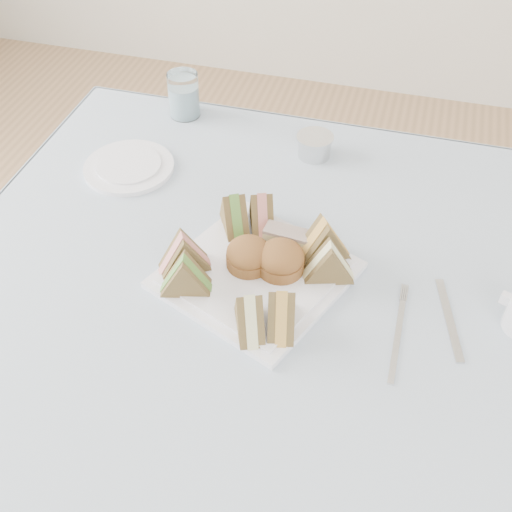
# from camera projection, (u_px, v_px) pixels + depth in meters

# --- Properties ---
(floor) EXTENTS (4.00, 4.00, 0.00)m
(floor) POSITION_uv_depth(u_px,v_px,m) (246.00, 487.00, 1.59)
(floor) COLOR #9E7751
(floor) RESTS_ON ground
(table) EXTENTS (0.90, 0.90, 0.74)m
(table) POSITION_uv_depth(u_px,v_px,m) (244.00, 404.00, 1.33)
(table) COLOR brown
(table) RESTS_ON floor
(tablecloth) EXTENTS (1.02, 1.02, 0.01)m
(tablecloth) POSITION_uv_depth(u_px,v_px,m) (241.00, 281.00, 1.07)
(tablecloth) COLOR silver
(tablecloth) RESTS_ON table
(serving_plate) EXTENTS (0.35, 0.35, 0.01)m
(serving_plate) POSITION_uv_depth(u_px,v_px,m) (256.00, 275.00, 1.06)
(serving_plate) COLOR white
(serving_plate) RESTS_ON tablecloth
(sandwich_fl_a) EXTENTS (0.09, 0.08, 0.08)m
(sandwich_fl_a) POSITION_uv_depth(u_px,v_px,m) (184.00, 252.00, 1.04)
(sandwich_fl_a) COLOR brown
(sandwich_fl_a) RESTS_ON serving_plate
(sandwich_fl_b) EXTENTS (0.09, 0.06, 0.07)m
(sandwich_fl_b) POSITION_uv_depth(u_px,v_px,m) (185.00, 273.00, 1.01)
(sandwich_fl_b) COLOR brown
(sandwich_fl_b) RESTS_ON serving_plate
(sandwich_fr_a) EXTENTS (0.06, 0.09, 0.08)m
(sandwich_fr_a) POSITION_uv_depth(u_px,v_px,m) (281.00, 308.00, 0.95)
(sandwich_fr_a) COLOR brown
(sandwich_fr_a) RESTS_ON serving_plate
(sandwich_fr_b) EXTENTS (0.07, 0.09, 0.07)m
(sandwich_fr_b) POSITION_uv_depth(u_px,v_px,m) (249.00, 312.00, 0.95)
(sandwich_fr_b) COLOR brown
(sandwich_fr_b) RESTS_ON serving_plate
(sandwich_bl_a) EXTENTS (0.08, 0.09, 0.08)m
(sandwich_bl_a) POSITION_uv_depth(u_px,v_px,m) (234.00, 211.00, 1.11)
(sandwich_bl_a) COLOR brown
(sandwich_bl_a) RESTS_ON serving_plate
(sandwich_bl_b) EXTENTS (0.06, 0.09, 0.07)m
(sandwich_bl_b) POSITION_uv_depth(u_px,v_px,m) (262.00, 210.00, 1.12)
(sandwich_bl_b) COLOR brown
(sandwich_bl_b) RESTS_ON serving_plate
(sandwich_br_a) EXTENTS (0.09, 0.06, 0.07)m
(sandwich_br_a) POSITION_uv_depth(u_px,v_px,m) (329.00, 261.00, 1.03)
(sandwich_br_a) COLOR brown
(sandwich_br_a) RESTS_ON serving_plate
(sandwich_br_b) EXTENTS (0.10, 0.09, 0.08)m
(sandwich_br_b) POSITION_uv_depth(u_px,v_px,m) (323.00, 239.00, 1.06)
(sandwich_br_b) COLOR brown
(sandwich_br_b) RESTS_ON serving_plate
(scone_left) EXTENTS (0.09, 0.09, 0.05)m
(scone_left) POSITION_uv_depth(u_px,v_px,m) (249.00, 255.00, 1.05)
(scone_left) COLOR brown
(scone_left) RESTS_ON serving_plate
(scone_right) EXTENTS (0.09, 0.09, 0.05)m
(scone_right) POSITION_uv_depth(u_px,v_px,m) (281.00, 259.00, 1.04)
(scone_right) COLOR brown
(scone_right) RESTS_ON serving_plate
(pastry_slice) EXTENTS (0.08, 0.04, 0.04)m
(pastry_slice) POSITION_uv_depth(u_px,v_px,m) (288.00, 239.00, 1.09)
(pastry_slice) COLOR #D7CD85
(pastry_slice) RESTS_ON serving_plate
(side_plate) EXTENTS (0.22, 0.22, 0.01)m
(side_plate) POSITION_uv_depth(u_px,v_px,m) (129.00, 167.00, 1.28)
(side_plate) COLOR white
(side_plate) RESTS_ON tablecloth
(water_glass) EXTENTS (0.07, 0.07, 0.10)m
(water_glass) POSITION_uv_depth(u_px,v_px,m) (184.00, 95.00, 1.39)
(water_glass) COLOR white
(water_glass) RESTS_ON tablecloth
(tea_strainer) EXTENTS (0.08, 0.08, 0.04)m
(tea_strainer) POSITION_uv_depth(u_px,v_px,m) (314.00, 147.00, 1.30)
(tea_strainer) COLOR silver
(tea_strainer) RESTS_ON tablecloth
(knife) EXTENTS (0.06, 0.17, 0.00)m
(knife) POSITION_uv_depth(u_px,v_px,m) (449.00, 319.00, 1.00)
(knife) COLOR silver
(knife) RESTS_ON tablecloth
(fork) EXTENTS (0.01, 0.17, 0.00)m
(fork) POSITION_uv_depth(u_px,v_px,m) (397.00, 340.00, 0.97)
(fork) COLOR silver
(fork) RESTS_ON tablecloth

